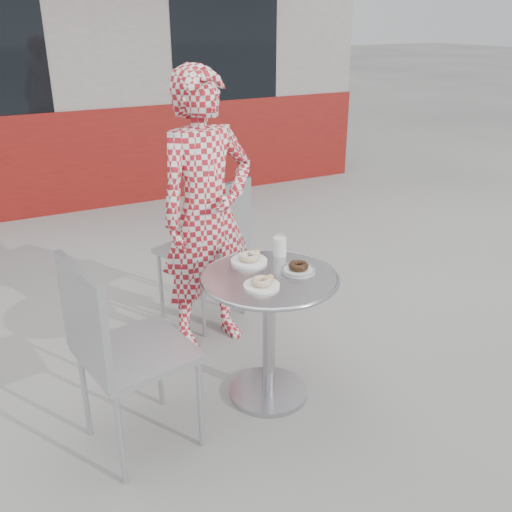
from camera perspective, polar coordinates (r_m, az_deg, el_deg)
name	(u,v)px	position (r m, az deg, el deg)	size (l,w,h in m)	color
ground	(274,394)	(3.11, 1.85, -13.66)	(60.00, 60.00, 0.00)	#989590
storefront	(56,47)	(7.83, -19.40, 19.12)	(6.02, 4.55, 3.00)	gray
bistro_table	(269,307)	(2.83, 1.34, -5.09)	(0.68, 0.68, 0.69)	silver
chair_far	(204,277)	(3.71, -5.22, -2.07)	(0.59, 0.59, 0.94)	#B2B5BA
chair_left	(138,389)	(2.70, -11.73, -12.93)	(0.53, 0.52, 0.95)	#B2B5BA
seated_person	(207,214)	(3.26, -4.97, 4.25)	(0.59, 0.39, 1.63)	#A41923
plate_far	(249,258)	(2.91, -0.66, -0.23)	(0.19, 0.19, 0.05)	white
plate_near	(262,283)	(2.65, 0.61, -2.72)	(0.17, 0.17, 0.05)	white
plate_checker	(298,268)	(2.81, 4.26, -1.25)	(0.17, 0.17, 0.05)	white
milk_cup	(280,246)	(2.97, 2.39, 1.03)	(0.07, 0.07, 0.12)	white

